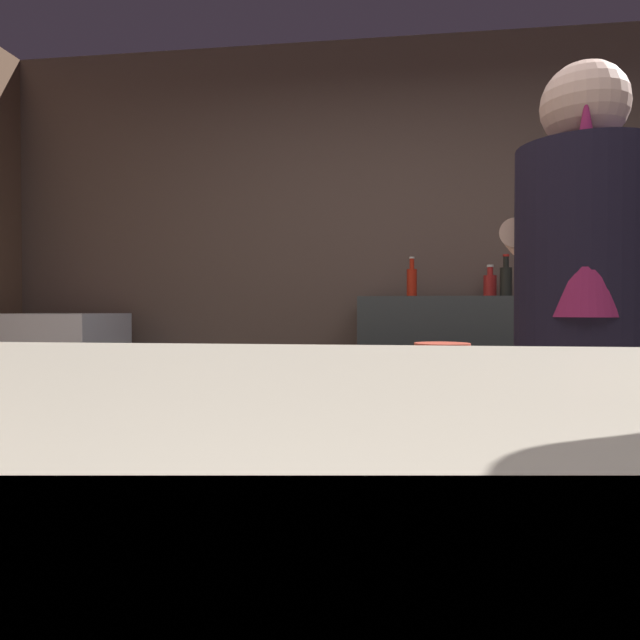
{
  "coord_description": "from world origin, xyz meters",
  "views": [
    {
      "loc": [
        -0.15,
        -1.25,
        1.09
      ],
      "look_at": [
        -0.22,
        -0.75,
        1.08
      ],
      "focal_mm": 32.01,
      "sensor_mm": 36.0,
      "label": 1
    }
  ],
  "objects_px": {
    "bottle_vinegar": "(412,281)",
    "bottle_hot_sauce": "(490,285)",
    "mixing_bowl": "(442,351)",
    "bartender": "(583,343)",
    "chefs_knife": "(633,360)",
    "mini_fridge": "(59,408)",
    "bottle_soy": "(506,280)"
  },
  "relations": [
    {
      "from": "mini_fridge",
      "to": "mixing_bowl",
      "type": "xyz_separation_m",
      "value": [
        2.05,
        -1.02,
        0.42
      ]
    },
    {
      "from": "bottle_vinegar",
      "to": "mini_fridge",
      "type": "bearing_deg",
      "value": -175.85
    },
    {
      "from": "bartender",
      "to": "bottle_soy",
      "type": "height_order",
      "value": "bartender"
    },
    {
      "from": "bottle_vinegar",
      "to": "bottle_hot_sauce",
      "type": "distance_m",
      "value": 0.45
    },
    {
      "from": "chefs_knife",
      "to": "bottle_soy",
      "type": "distance_m",
      "value": 1.2
    },
    {
      "from": "mixing_bowl",
      "to": "bottle_soy",
      "type": "bearing_deg",
      "value": 69.65
    },
    {
      "from": "bottle_vinegar",
      "to": "bottle_soy",
      "type": "bearing_deg",
      "value": -5.2
    },
    {
      "from": "bottle_vinegar",
      "to": "bottle_hot_sauce",
      "type": "height_order",
      "value": "bottle_vinegar"
    },
    {
      "from": "chefs_knife",
      "to": "bottle_vinegar",
      "type": "xyz_separation_m",
      "value": [
        -0.68,
        1.19,
        0.32
      ]
    },
    {
      "from": "mixing_bowl",
      "to": "bottle_vinegar",
      "type": "height_order",
      "value": "bottle_vinegar"
    },
    {
      "from": "mixing_bowl",
      "to": "bottle_hot_sauce",
      "type": "bearing_deg",
      "value": 74.31
    },
    {
      "from": "mixing_bowl",
      "to": "chefs_knife",
      "type": "relative_size",
      "value": 0.79
    },
    {
      "from": "bottle_hot_sauce",
      "to": "bartender",
      "type": "bearing_deg",
      "value": -91.28
    },
    {
      "from": "bartender",
      "to": "bottle_hot_sauce",
      "type": "xyz_separation_m",
      "value": [
        0.04,
        1.71,
        0.23
      ]
    },
    {
      "from": "bartender",
      "to": "bottle_vinegar",
      "type": "height_order",
      "value": "bartender"
    },
    {
      "from": "bottle_vinegar",
      "to": "bottle_hot_sauce",
      "type": "xyz_separation_m",
      "value": [
        0.43,
        0.12,
        -0.02
      ]
    },
    {
      "from": "bartender",
      "to": "mixing_bowl",
      "type": "xyz_separation_m",
      "value": [
        -0.32,
        0.43,
        -0.05
      ]
    },
    {
      "from": "mini_fridge",
      "to": "bottle_soy",
      "type": "distance_m",
      "value": 2.57
    },
    {
      "from": "mini_fridge",
      "to": "bottle_hot_sauce",
      "type": "relative_size",
      "value": 6.02
    },
    {
      "from": "chefs_knife",
      "to": "bottle_vinegar",
      "type": "height_order",
      "value": "bottle_vinegar"
    },
    {
      "from": "bottle_hot_sauce",
      "to": "chefs_knife",
      "type": "bearing_deg",
      "value": -79.44
    },
    {
      "from": "mini_fridge",
      "to": "mixing_bowl",
      "type": "relative_size",
      "value": 5.64
    },
    {
      "from": "mixing_bowl",
      "to": "bartender",
      "type": "bearing_deg",
      "value": -52.82
    },
    {
      "from": "bartender",
      "to": "bottle_hot_sauce",
      "type": "distance_m",
      "value": 1.73
    },
    {
      "from": "mini_fridge",
      "to": "bottle_vinegar",
      "type": "height_order",
      "value": "bottle_vinegar"
    },
    {
      "from": "bartender",
      "to": "mixing_bowl",
      "type": "relative_size",
      "value": 9.11
    },
    {
      "from": "mixing_bowl",
      "to": "mini_fridge",
      "type": "bearing_deg",
      "value": 153.49
    },
    {
      "from": "mini_fridge",
      "to": "chefs_knife",
      "type": "height_order",
      "value": "mini_fridge"
    },
    {
      "from": "bottle_soy",
      "to": "bartender",
      "type": "bearing_deg",
      "value": -93.45
    },
    {
      "from": "bartender",
      "to": "mixing_bowl",
      "type": "height_order",
      "value": "bartender"
    },
    {
      "from": "chefs_knife",
      "to": "bottle_hot_sauce",
      "type": "height_order",
      "value": "bottle_hot_sauce"
    },
    {
      "from": "chefs_knife",
      "to": "bottle_hot_sauce",
      "type": "bearing_deg",
      "value": 121.87
    }
  ]
}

